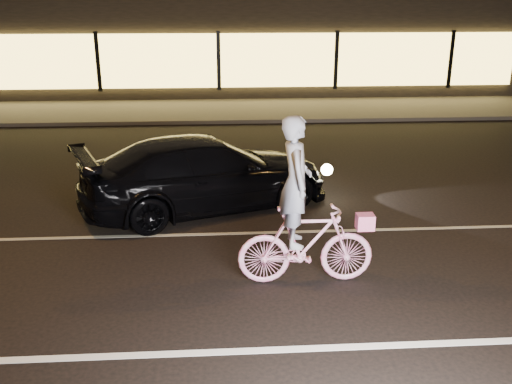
{
  "coord_description": "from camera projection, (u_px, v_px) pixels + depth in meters",
  "views": [
    {
      "loc": [
        -0.04,
        -7.2,
        3.96
      ],
      "look_at": [
        0.48,
        0.6,
        1.25
      ],
      "focal_mm": 40.0,
      "sensor_mm": 36.0,
      "label": 1
    }
  ],
  "objects": [
    {
      "name": "storefront",
      "position": [
        218.0,
        38.0,
        25.27
      ],
      "size": [
        25.4,
        8.42,
        4.2
      ],
      "color": "black",
      "rests_on": "ground"
    },
    {
      "name": "ground",
      "position": [
        225.0,
        290.0,
        8.09
      ],
      "size": [
        90.0,
        90.0,
        0.0
      ],
      "primitive_type": "plane",
      "color": "black",
      "rests_on": "ground"
    },
    {
      "name": "sedan",
      "position": [
        207.0,
        173.0,
        11.01
      ],
      "size": [
        5.25,
        3.62,
        1.41
      ],
      "rotation": [
        0.0,
        0.0,
        1.95
      ],
      "color": "black",
      "rests_on": "ground"
    },
    {
      "name": "sidewalk",
      "position": [
        220.0,
        110.0,
        20.33
      ],
      "size": [
        30.0,
        4.0,
        0.12
      ],
      "primitive_type": "cube",
      "color": "#383533",
      "rests_on": "ground"
    },
    {
      "name": "lane_stripe_near",
      "position": [
        227.0,
        352.0,
        6.67
      ],
      "size": [
        60.0,
        0.12,
        0.01
      ],
      "primitive_type": "cube",
      "color": "silver",
      "rests_on": "ground"
    },
    {
      "name": "cyclist",
      "position": [
        303.0,
        226.0,
        8.03
      ],
      "size": [
        1.95,
        0.67,
        2.46
      ],
      "rotation": [
        0.0,
        0.0,
        1.57
      ],
      "color": "#F1418E",
      "rests_on": "ground"
    },
    {
      "name": "lane_stripe_far",
      "position": [
        223.0,
        234.0,
        9.97
      ],
      "size": [
        60.0,
        0.1,
        0.01
      ],
      "primitive_type": "cube",
      "color": "gray",
      "rests_on": "ground"
    }
  ]
}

